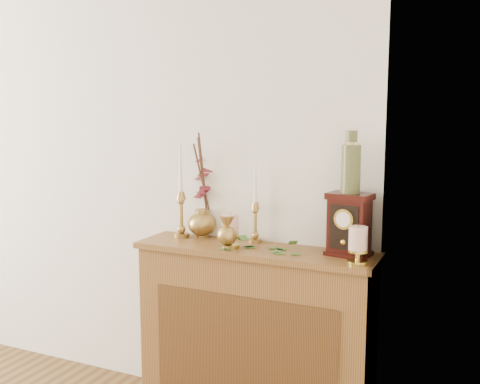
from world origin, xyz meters
The scene contains 10 objects.
console_shelf centered at (1.40, 2.10, 0.44)m, with size 1.24×0.34×0.93m.
candlestick_left centered at (0.94, 2.15, 1.10)m, with size 0.09×0.09×0.51m.
candlestick_center centered at (1.36, 2.20, 1.07)m, with size 0.07×0.07×0.44m.
bud_vase centered at (1.29, 2.02, 1.01)m, with size 0.10×0.10×0.17m.
ginger_jar centered at (1.03, 2.25, 1.19)m, with size 0.23×0.25×0.57m.
pillar_candle_left centered at (1.29, 2.05, 1.03)m, with size 0.09×0.09×0.18m.
pillar_candle_right centered at (1.94, 2.01, 1.03)m, with size 0.09×0.09×0.18m.
ivy_garland centered at (1.46, 2.04, 0.94)m, with size 0.39×0.19×0.07m.
mantel_clock centered at (1.87, 2.14, 1.08)m, with size 0.22×0.17×0.30m.
ceramic_vase centered at (1.87, 2.14, 1.36)m, with size 0.09×0.09×0.29m.
Camera 1 is at (2.48, -0.43, 1.61)m, focal length 42.00 mm.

